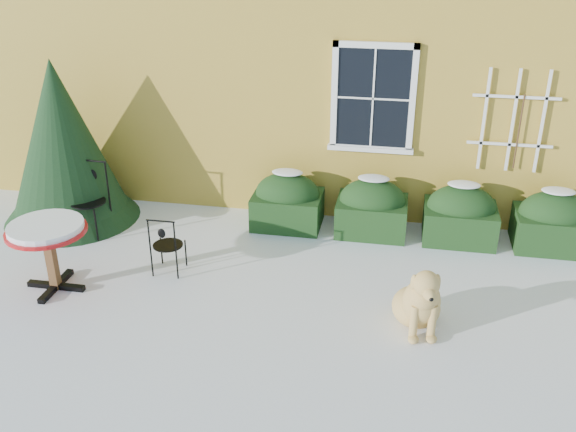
% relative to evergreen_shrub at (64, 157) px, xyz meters
% --- Properties ---
extents(ground, '(80.00, 80.00, 0.00)m').
position_rel_evergreen_shrub_xyz_m(ground, '(3.73, -2.17, -1.02)').
color(ground, white).
rests_on(ground, ground).
extents(hedge_row, '(4.95, 0.80, 0.91)m').
position_rel_evergreen_shrub_xyz_m(hedge_row, '(5.38, 0.38, -0.62)').
color(hedge_row, black).
rests_on(hedge_row, ground).
extents(evergreen_shrub, '(2.10, 2.10, 2.54)m').
position_rel_evergreen_shrub_xyz_m(evergreen_shrub, '(0.00, 0.00, 0.00)').
color(evergreen_shrub, black).
rests_on(evergreen_shrub, ground).
extents(bistro_table, '(1.00, 1.00, 0.93)m').
position_rel_evergreen_shrub_xyz_m(bistro_table, '(0.81, -2.03, -0.25)').
color(bistro_table, black).
rests_on(bistro_table, ground).
extents(patio_chair_near, '(0.41, 0.41, 0.85)m').
position_rel_evergreen_shrub_xyz_m(patio_chair_near, '(2.12, -1.36, -0.60)').
color(patio_chair_near, black).
rests_on(patio_chair_near, ground).
extents(patio_chair_far, '(0.53, 0.53, 1.10)m').
position_rel_evergreen_shrub_xyz_m(patio_chair_far, '(0.54, -0.40, -0.47)').
color(patio_chair_far, black).
rests_on(patio_chair_far, ground).
extents(dog, '(0.69, 1.02, 0.90)m').
position_rel_evergreen_shrub_xyz_m(dog, '(5.45, -2.07, -0.66)').
color(dog, '#DCB362').
rests_on(dog, ground).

